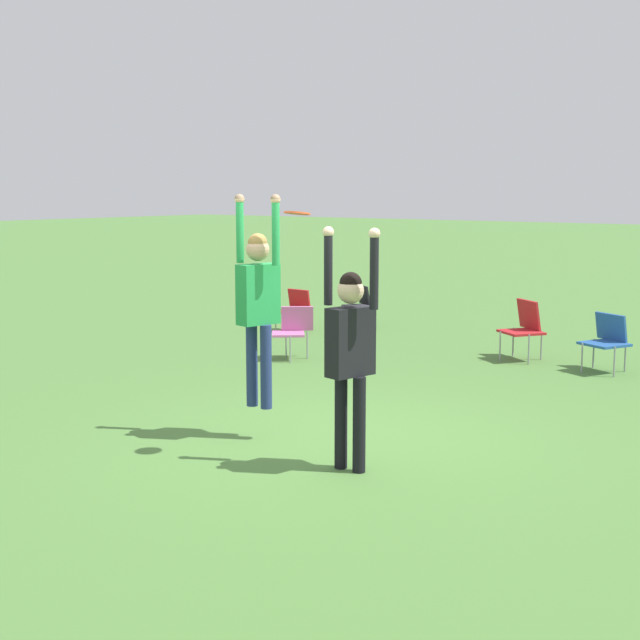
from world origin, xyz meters
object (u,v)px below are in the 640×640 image
at_px(camping_chair_3, 607,338).
at_px(camping_chair_4, 295,307).
at_px(person_jumping, 258,295).
at_px(camping_chair_5, 524,325).
at_px(frisbee, 297,213).
at_px(camping_chair_0, 360,302).
at_px(camping_chair_1, 292,328).
at_px(person_defending, 350,342).

bearing_deg(camping_chair_3, camping_chair_4, 22.91).
height_order(person_jumping, camping_chair_5, person_jumping).
height_order(camping_chair_3, camping_chair_4, camping_chair_3).
relative_size(frisbee, camping_chair_4, 0.33).
bearing_deg(camping_chair_0, camping_chair_5, -165.06).
height_order(camping_chair_0, camping_chair_4, camping_chair_0).
height_order(frisbee, camping_chair_3, frisbee).
xyz_separation_m(camping_chair_1, camping_chair_5, (2.90, 2.08, 0.06)).
bearing_deg(person_defending, person_jumping, -90.00).
bearing_deg(person_jumping, person_defending, -90.00).
relative_size(person_defending, camping_chair_4, 2.94).
bearing_deg(camping_chair_3, camping_chair_5, 18.54).
height_order(person_defending, camping_chair_4, person_defending).
bearing_deg(person_jumping, camping_chair_0, 39.72).
bearing_deg(camping_chair_1, person_defending, 94.42).
xyz_separation_m(person_jumping, camping_chair_1, (-2.50, 3.68, -1.04)).
bearing_deg(camping_chair_0, person_jumping, 148.58).
height_order(frisbee, camping_chair_1, frisbee).
bearing_deg(frisbee, camping_chair_3, 80.89).
relative_size(person_jumping, camping_chair_1, 2.76).
relative_size(person_jumping, camping_chair_5, 2.44).
bearing_deg(camping_chair_1, camping_chair_0, -113.34).
xyz_separation_m(person_defending, camping_chair_5, (-0.99, 6.09, -0.68)).
bearing_deg(camping_chair_3, camping_chair_1, 49.17).
bearing_deg(person_defending, frisbee, -76.38).
distance_m(camping_chair_3, camping_chair_5, 1.34).
xyz_separation_m(camping_chair_1, camping_chair_4, (-1.62, 2.11, -0.02)).
bearing_deg(camping_chair_1, camping_chair_5, 175.84).
relative_size(camping_chair_1, camping_chair_5, 0.88).
height_order(camping_chair_3, camping_chair_5, camping_chair_5).
bearing_deg(camping_chair_0, camping_chair_4, 92.57).
relative_size(person_jumping, camping_chair_0, 2.84).
height_order(person_jumping, camping_chair_0, person_jumping).
relative_size(frisbee, camping_chair_1, 0.32).
bearing_deg(person_defending, camping_chair_3, -170.05).
bearing_deg(camping_chair_5, person_defending, 133.43).
xyz_separation_m(person_defending, camping_chair_1, (-3.89, 4.01, -0.74)).
height_order(person_jumping, frisbee, person_jumping).
bearing_deg(camping_chair_5, camping_chair_0, 17.06).
xyz_separation_m(camping_chair_3, camping_chair_4, (-5.85, 0.17, -0.04)).
distance_m(person_defending, camping_chair_4, 8.27).
bearing_deg(camping_chair_4, camping_chair_5, -177.36).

